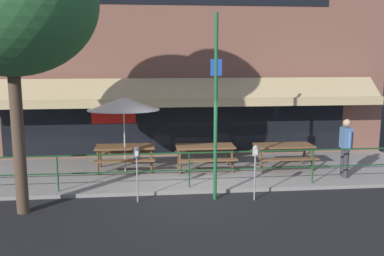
% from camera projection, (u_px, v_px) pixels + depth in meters
% --- Properties ---
extents(ground_plane, '(120.00, 120.00, 0.00)m').
position_uv_depth(ground_plane, '(190.00, 194.00, 11.29)').
color(ground_plane, black).
extents(patio_deck, '(15.00, 4.00, 0.10)m').
position_uv_depth(patio_deck, '(184.00, 172.00, 13.24)').
color(patio_deck, gray).
rests_on(patio_deck, ground).
extents(restaurant_building, '(15.00, 1.60, 8.51)m').
position_uv_depth(restaurant_building, '(178.00, 37.00, 14.72)').
color(restaurant_building, brown).
rests_on(restaurant_building, ground).
extents(patio_railing, '(13.84, 0.04, 0.97)m').
position_uv_depth(patio_railing, '(189.00, 162.00, 11.45)').
color(patio_railing, '#194723').
rests_on(patio_railing, patio_deck).
extents(picnic_table_left, '(1.80, 1.42, 0.76)m').
position_uv_depth(picnic_table_left, '(125.00, 151.00, 13.18)').
color(picnic_table_left, brown).
rests_on(picnic_table_left, patio_deck).
extents(picnic_table_centre, '(1.80, 1.42, 0.76)m').
position_uv_depth(picnic_table_centre, '(205.00, 150.00, 13.25)').
color(picnic_table_centre, brown).
rests_on(picnic_table_centre, patio_deck).
extents(picnic_table_right, '(1.80, 1.42, 0.76)m').
position_uv_depth(picnic_table_right, '(284.00, 150.00, 13.38)').
color(picnic_table_right, brown).
rests_on(picnic_table_right, patio_deck).
extents(patio_umbrella_left, '(2.14, 2.14, 2.38)m').
position_uv_depth(patio_umbrella_left, '(124.00, 104.00, 12.77)').
color(patio_umbrella_left, '#B7B2A8').
rests_on(patio_umbrella_left, patio_deck).
extents(pedestrian_walking, '(0.26, 0.62, 1.71)m').
position_uv_depth(pedestrian_walking, '(346.00, 145.00, 12.40)').
color(pedestrian_walking, '#333338').
rests_on(pedestrian_walking, patio_deck).
extents(parking_meter_near, '(0.15, 0.16, 1.42)m').
position_uv_depth(parking_meter_near, '(137.00, 157.00, 10.49)').
color(parking_meter_near, gray).
rests_on(parking_meter_near, ground).
extents(parking_meter_far, '(0.15, 0.16, 1.42)m').
position_uv_depth(parking_meter_far, '(255.00, 156.00, 10.66)').
color(parking_meter_far, gray).
rests_on(parking_meter_far, ground).
extents(street_sign_pole, '(0.28, 0.09, 4.63)m').
position_uv_depth(street_sign_pole, '(216.00, 107.00, 10.51)').
color(street_sign_pole, '#1E6033').
rests_on(street_sign_pole, ground).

